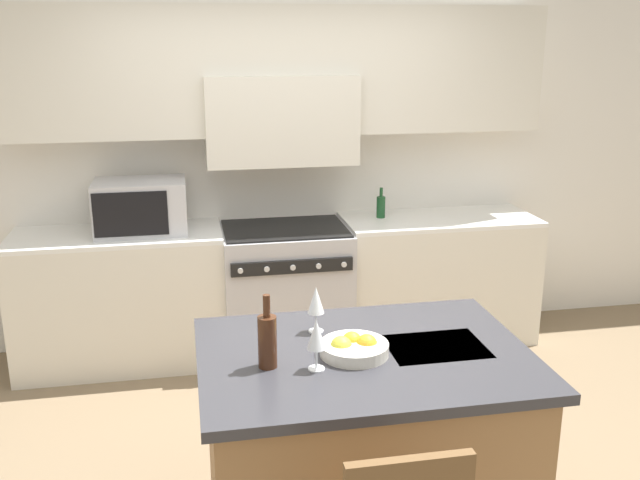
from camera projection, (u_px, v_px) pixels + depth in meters
name	position (u px, v px, depth m)	size (l,w,h in m)	color
ground_plane	(330.00, 475.00, 3.72)	(10.00, 10.00, 0.00)	#7A664C
back_cabinetry	(278.00, 124.00, 5.01)	(10.00, 0.46, 2.70)	silver
back_counter	(285.00, 288.00, 5.09)	(3.67, 0.62, 0.93)	silver
range_stove	(286.00, 290.00, 5.07)	(0.88, 0.70, 0.92)	#B7B7BC
microwave	(141.00, 207.00, 4.73)	(0.60, 0.41, 0.35)	#B7B7BC
kitchen_island	(363.00, 445.00, 3.16)	(1.41, 1.03, 0.91)	olive
wine_bottle	(267.00, 340.00, 2.87)	(0.08, 0.08, 0.31)	#422314
wine_glass_near	(316.00, 336.00, 2.83)	(0.08, 0.08, 0.22)	white
wine_glass_far	(316.00, 301.00, 3.20)	(0.08, 0.08, 0.22)	white
fruit_bowl	(354.00, 347.00, 3.00)	(0.29, 0.29, 0.09)	silver
oil_bottle_on_counter	(381.00, 206.00, 5.14)	(0.06, 0.06, 0.22)	#194723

